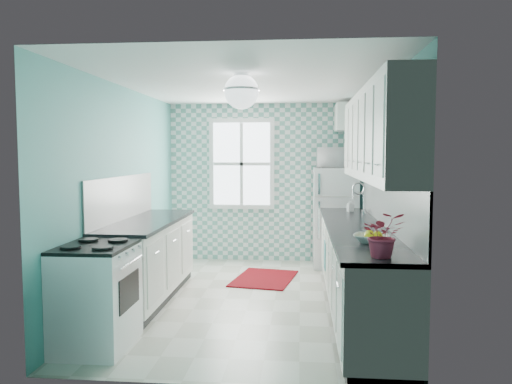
# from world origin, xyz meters

# --- Properties ---
(floor) EXTENTS (3.00, 4.40, 0.02)m
(floor) POSITION_xyz_m (0.00, 0.00, -0.01)
(floor) COLOR silver
(floor) RESTS_ON ground
(ceiling) EXTENTS (3.00, 4.40, 0.02)m
(ceiling) POSITION_xyz_m (0.00, 0.00, 2.51)
(ceiling) COLOR white
(ceiling) RESTS_ON wall_back
(wall_back) EXTENTS (3.00, 0.02, 2.50)m
(wall_back) POSITION_xyz_m (0.00, 2.21, 1.25)
(wall_back) COLOR #56AAA4
(wall_back) RESTS_ON floor
(wall_front) EXTENTS (3.00, 0.02, 2.50)m
(wall_front) POSITION_xyz_m (0.00, -2.21, 1.25)
(wall_front) COLOR #56AAA4
(wall_front) RESTS_ON floor
(wall_left) EXTENTS (0.02, 4.40, 2.50)m
(wall_left) POSITION_xyz_m (-1.51, 0.00, 1.25)
(wall_left) COLOR #56AAA4
(wall_left) RESTS_ON floor
(wall_right) EXTENTS (0.02, 4.40, 2.50)m
(wall_right) POSITION_xyz_m (1.51, 0.00, 1.25)
(wall_right) COLOR #56AAA4
(wall_right) RESTS_ON floor
(accent_wall) EXTENTS (3.00, 0.01, 2.50)m
(accent_wall) POSITION_xyz_m (0.00, 2.19, 1.25)
(accent_wall) COLOR #62A294
(accent_wall) RESTS_ON wall_back
(window) EXTENTS (1.04, 0.05, 1.44)m
(window) POSITION_xyz_m (-0.35, 2.16, 1.55)
(window) COLOR white
(window) RESTS_ON wall_back
(backsplash_right) EXTENTS (0.02, 3.60, 0.51)m
(backsplash_right) POSITION_xyz_m (1.49, -0.40, 1.20)
(backsplash_right) COLOR white
(backsplash_right) RESTS_ON wall_right
(backsplash_left) EXTENTS (0.02, 2.15, 0.51)m
(backsplash_left) POSITION_xyz_m (-1.49, -0.07, 1.20)
(backsplash_left) COLOR white
(backsplash_left) RESTS_ON wall_left
(upper_cabinets_right) EXTENTS (0.33, 3.20, 0.90)m
(upper_cabinets_right) POSITION_xyz_m (1.33, -0.60, 1.90)
(upper_cabinets_right) COLOR white
(upper_cabinets_right) RESTS_ON wall_right
(upper_cabinet_fridge) EXTENTS (0.40, 0.74, 0.40)m
(upper_cabinet_fridge) POSITION_xyz_m (1.30, 1.83, 2.25)
(upper_cabinet_fridge) COLOR white
(upper_cabinet_fridge) RESTS_ON wall_right
(ceiling_light) EXTENTS (0.34, 0.34, 0.35)m
(ceiling_light) POSITION_xyz_m (0.00, -0.80, 2.32)
(ceiling_light) COLOR silver
(ceiling_light) RESTS_ON ceiling
(base_cabinets_right) EXTENTS (0.60, 3.60, 0.90)m
(base_cabinets_right) POSITION_xyz_m (1.20, -0.40, 0.45)
(base_cabinets_right) COLOR white
(base_cabinets_right) RESTS_ON floor
(countertop_right) EXTENTS (0.63, 3.60, 0.04)m
(countertop_right) POSITION_xyz_m (1.19, -0.40, 0.92)
(countertop_right) COLOR black
(countertop_right) RESTS_ON base_cabinets_right
(base_cabinets_left) EXTENTS (0.60, 2.15, 0.90)m
(base_cabinets_left) POSITION_xyz_m (-1.20, -0.07, 0.45)
(base_cabinets_left) COLOR white
(base_cabinets_left) RESTS_ON floor
(countertop_left) EXTENTS (0.63, 2.15, 0.04)m
(countertop_left) POSITION_xyz_m (-1.19, -0.07, 0.92)
(countertop_left) COLOR black
(countertop_left) RESTS_ON base_cabinets_left
(fridge) EXTENTS (0.65, 0.65, 1.50)m
(fridge) POSITION_xyz_m (1.11, 1.83, 0.75)
(fridge) COLOR silver
(fridge) RESTS_ON floor
(stove) EXTENTS (0.60, 0.75, 0.90)m
(stove) POSITION_xyz_m (-1.20, -1.56, 0.47)
(stove) COLOR white
(stove) RESTS_ON floor
(sink) EXTENTS (0.53, 0.45, 0.53)m
(sink) POSITION_xyz_m (1.20, 0.69, 0.93)
(sink) COLOR silver
(sink) RESTS_ON countertop_right
(rug) EXTENTS (0.93, 1.19, 0.02)m
(rug) POSITION_xyz_m (0.10, 0.96, 0.01)
(rug) COLOR #600B10
(rug) RESTS_ON floor
(dish_towel) EXTENTS (0.07, 0.23, 0.34)m
(dish_towel) POSITION_xyz_m (0.89, 0.31, 0.48)
(dish_towel) COLOR #50B195
(dish_towel) RESTS_ON base_cabinets_right
(fruit_bowl) EXTENTS (0.37, 0.37, 0.08)m
(fruit_bowl) POSITION_xyz_m (1.20, -1.38, 0.98)
(fruit_bowl) COLOR silver
(fruit_bowl) RESTS_ON countertop_right
(potted_plant) EXTENTS (0.32, 0.28, 0.35)m
(potted_plant) POSITION_xyz_m (1.20, -2.00, 1.11)
(potted_plant) COLOR maroon
(potted_plant) RESTS_ON countertop_right
(soap_bottle) EXTENTS (0.10, 0.10, 0.17)m
(soap_bottle) POSITION_xyz_m (1.25, 0.96, 1.03)
(soap_bottle) COLOR #86A4B3
(soap_bottle) RESTS_ON countertop_right
(microwave) EXTENTS (0.55, 0.38, 0.31)m
(microwave) POSITION_xyz_m (1.11, 1.83, 1.65)
(microwave) COLOR silver
(microwave) RESTS_ON fridge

